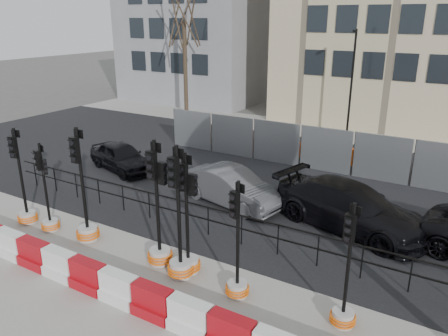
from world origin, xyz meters
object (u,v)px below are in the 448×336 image
Objects in this scene: traffic_signal_a at (25,204)px; traffic_signal_d at (159,236)px; car_a at (121,157)px; car_c at (350,207)px; traffic_signal_h at (344,302)px.

traffic_signal_d reaches higher than traffic_signal_a.
car_c is at bearing -75.78° from car_a.
traffic_signal_a is at bearing -176.92° from traffic_signal_d.
car_c is (3.95, 4.90, -0.11)m from traffic_signal_d.
car_c is (9.41, 5.18, 0.07)m from traffic_signal_a.
traffic_signal_d is (5.46, 0.27, 0.18)m from traffic_signal_a.
traffic_signal_d reaches higher than car_a.
traffic_signal_a is 10.64m from traffic_signal_h.
car_c is at bearing 51.33° from traffic_signal_d.
traffic_signal_h is 0.75× the size of car_a.
car_c is (10.44, -0.48, 0.12)m from car_a.
traffic_signal_h is (5.18, 0.04, -0.24)m from traffic_signal_d.
traffic_signal_h is 12.83m from car_a.
traffic_signal_a is at bearing -152.87° from car_a.
traffic_signal_a is 5.75m from car_a.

